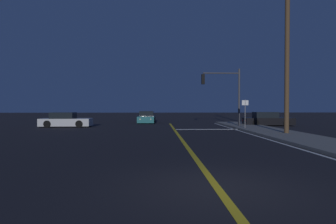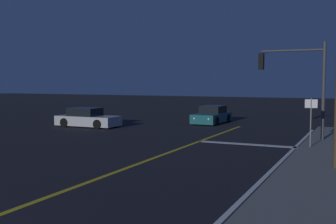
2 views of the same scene
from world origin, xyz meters
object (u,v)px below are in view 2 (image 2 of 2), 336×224
Objects in this scene: car_distant_tail_silver at (87,119)px; car_following_oncoming_teal at (212,116)px; traffic_signal_near_right at (298,76)px; street_sign_corner at (311,115)px.

car_following_oncoming_teal is (7.22, 6.14, -0.00)m from car_distant_tail_silver.
traffic_signal_near_right is 2.17× the size of street_sign_corner.
car_following_oncoming_teal is 1.85× the size of street_sign_corner.
traffic_signal_near_right is 3.51m from street_sign_corner.
car_following_oncoming_teal is at bearing -44.47° from traffic_signal_near_right.
car_distant_tail_silver is 1.88× the size of street_sign_corner.
street_sign_corner is at bearing 75.40° from car_distant_tail_silver.
car_distant_tail_silver is 1.01× the size of car_following_oncoming_teal.
car_distant_tail_silver and car_following_oncoming_teal have the same top height.
street_sign_corner reaches higher than car_following_oncoming_teal.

